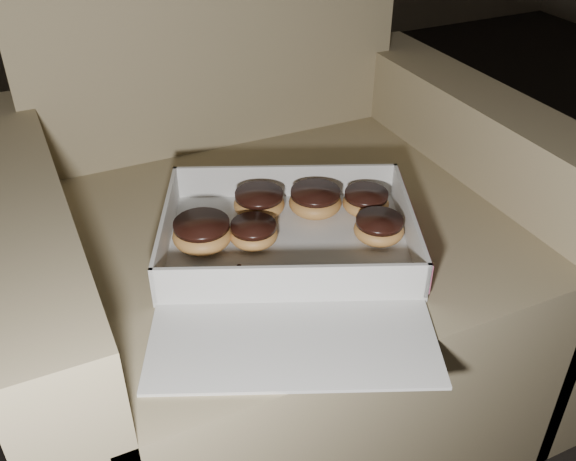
% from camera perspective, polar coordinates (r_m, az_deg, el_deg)
% --- Properties ---
extents(armchair, '(0.92, 0.78, 0.96)m').
position_cam_1_polar(armchair, '(1.20, -1.51, -2.27)').
color(armchair, '#847354').
rests_on(armchair, floor).
extents(bakery_box, '(0.52, 0.56, 0.06)m').
position_cam_1_polar(bakery_box, '(0.97, 0.26, -2.07)').
color(bakery_box, silver).
rests_on(bakery_box, armchair).
extents(donut_a, '(0.09, 0.09, 0.05)m').
position_cam_1_polar(donut_a, '(0.98, -7.63, -0.26)').
color(donut_a, '#C17B43').
rests_on(donut_a, bakery_box).
extents(donut_b, '(0.08, 0.08, 0.04)m').
position_cam_1_polar(donut_b, '(1.05, -2.59, 2.48)').
color(donut_b, '#C17B43').
rests_on(donut_b, bakery_box).
extents(donut_c, '(0.07, 0.07, 0.04)m').
position_cam_1_polar(donut_c, '(0.98, -3.09, -0.23)').
color(donut_c, '#C17B43').
rests_on(donut_c, bakery_box).
extents(donut_d, '(0.09, 0.09, 0.04)m').
position_cam_1_polar(donut_d, '(1.06, 2.44, 2.65)').
color(donut_d, '#C17B43').
rests_on(donut_d, bakery_box).
extents(donut_e, '(0.08, 0.08, 0.04)m').
position_cam_1_polar(donut_e, '(1.00, 8.08, 0.18)').
color(donut_e, '#C17B43').
rests_on(donut_e, bakery_box).
extents(donut_f, '(0.08, 0.08, 0.04)m').
position_cam_1_polar(donut_f, '(1.07, 6.93, 2.57)').
color(donut_f, '#C17B43').
rests_on(donut_f, bakery_box).
extents(crumb_a, '(0.01, 0.01, 0.00)m').
position_cam_1_polar(crumb_a, '(0.91, 6.03, -5.09)').
color(crumb_a, black).
rests_on(crumb_a, bakery_box).
extents(crumb_b, '(0.01, 0.01, 0.00)m').
position_cam_1_polar(crumb_b, '(0.92, 2.78, -4.63)').
color(crumb_b, black).
rests_on(crumb_b, bakery_box).
extents(crumb_c, '(0.01, 0.01, 0.00)m').
position_cam_1_polar(crumb_c, '(0.95, -4.38, -3.13)').
color(crumb_c, black).
rests_on(crumb_c, bakery_box).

